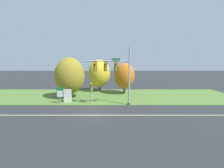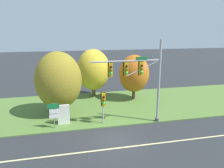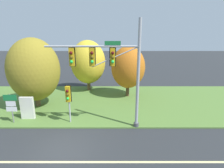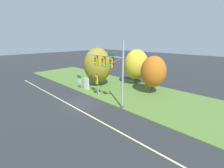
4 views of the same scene
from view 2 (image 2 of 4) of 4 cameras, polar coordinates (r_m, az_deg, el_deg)
The scene contains 10 objects.
ground_plane at distance 18.50m, azimuth 0.65°, elevation -14.55°, with size 160.00×160.00×0.00m, color #282B2D.
lane_stripe at distance 17.48m, azimuth 1.60°, elevation -16.37°, with size 36.00×0.16×0.01m, color beige.
grass_verge at distance 25.89m, azimuth -3.61°, elevation -5.88°, with size 48.00×11.50×0.10m, color #517533.
traffic_signal_mast at distance 20.11m, azimuth 7.25°, elevation 2.33°, with size 6.68×0.49×7.90m.
pedestrian_signal_near_kerb at distance 20.42m, azimuth -2.26°, elevation -4.55°, with size 0.46×0.55×3.11m.
route_sign_post at distance 20.42m, azimuth -14.99°, elevation -7.11°, with size 1.03×0.08×2.41m.
tree_nearest_road at distance 23.27m, azimuth -13.81°, elevation 0.92°, with size 4.80×4.80×6.64m.
tree_left_of_mast at distance 28.86m, azimuth -4.90°, elevation 3.71°, with size 4.32×4.32×6.32m.
tree_behind_signpost at distance 27.65m, azimuth 5.76°, elevation 2.72°, with size 3.77×3.77×5.73m.
info_kiosk at distance 21.32m, azimuth -12.50°, elevation -7.81°, with size 1.10×0.24×1.90m.
Camera 2 is at (-3.79, -15.80, 8.84)m, focal length 35.00 mm.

